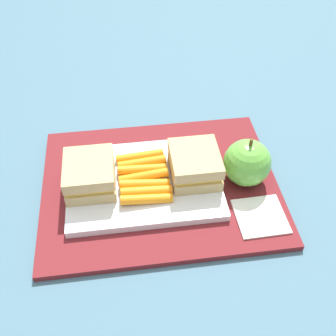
{
  "coord_description": "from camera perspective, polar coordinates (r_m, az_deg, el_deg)",
  "views": [
    {
      "loc": [
        -0.04,
        -0.42,
        0.48
      ],
      "look_at": [
        0.01,
        0.0,
        0.04
      ],
      "focal_mm": 43.72,
      "sensor_mm": 36.0,
      "label": 1
    }
  ],
  "objects": [
    {
      "name": "food_tray",
      "position": [
        0.63,
        -3.41,
        -1.98
      ],
      "size": [
        0.23,
        0.17,
        0.01
      ],
      "primitive_type": "cube",
      "color": "white",
      "rests_on": "lunchbag_mat"
    },
    {
      "name": "lunchbag_mat",
      "position": [
        0.64,
        -1.12,
        -2.43
      ],
      "size": [
        0.36,
        0.28,
        0.01
      ],
      "primitive_type": "cube",
      "color": "maroon",
      "rests_on": "ground_plane"
    },
    {
      "name": "paper_napkin",
      "position": [
        0.6,
        12.76,
        -6.58
      ],
      "size": [
        0.07,
        0.07,
        0.0
      ],
      "primitive_type": "cube",
      "rotation": [
        0.0,
        0.0,
        0.02
      ],
      "color": "white",
      "rests_on": "lunchbag_mat"
    },
    {
      "name": "sandwich_half_right",
      "position": [
        0.61,
        3.76,
        0.49
      ],
      "size": [
        0.07,
        0.08,
        0.04
      ],
      "color": "tan",
      "rests_on": "food_tray"
    },
    {
      "name": "ground_plane",
      "position": [
        0.64,
        -1.11,
        -2.73
      ],
      "size": [
        2.4,
        2.4,
        0.0
      ],
      "primitive_type": "plane",
      "color": "#42667A"
    },
    {
      "name": "apple",
      "position": [
        0.62,
        10.97,
        0.72
      ],
      "size": [
        0.07,
        0.07,
        0.08
      ],
      "color": "#66B742",
      "rests_on": "lunchbag_mat"
    },
    {
      "name": "carrot_sticks_bundle",
      "position": [
        0.62,
        -3.42,
        -1.18
      ],
      "size": [
        0.08,
        0.1,
        0.02
      ],
      "color": "orange",
      "rests_on": "food_tray"
    },
    {
      "name": "sandwich_half_left",
      "position": [
        0.61,
        -10.85,
        -0.89
      ],
      "size": [
        0.07,
        0.08,
        0.04
      ],
      "color": "tan",
      "rests_on": "food_tray"
    }
  ]
}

